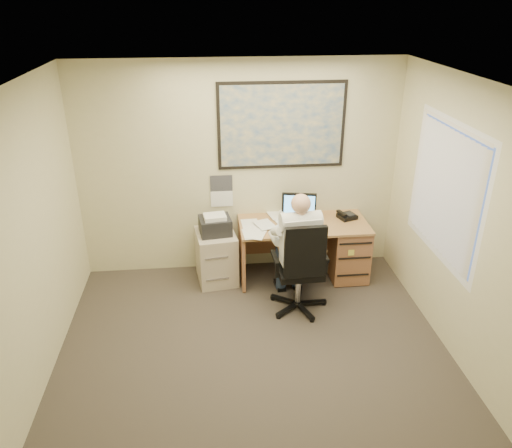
{
  "coord_description": "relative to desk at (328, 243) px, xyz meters",
  "views": [
    {
      "loc": [
        -0.4,
        -3.66,
        3.38
      ],
      "look_at": [
        0.11,
        1.3,
        1.04
      ],
      "focal_mm": 35.0,
      "sensor_mm": 36.0,
      "label": 1
    }
  ],
  "objects": [
    {
      "name": "room_shell",
      "position": [
        -1.1,
        -1.9,
        0.91
      ],
      "size": [
        4.0,
        4.5,
        2.7
      ],
      "color": "#38312B",
      "rests_on": "ground"
    },
    {
      "name": "desk",
      "position": [
        0.0,
        0.0,
        0.0
      ],
      "size": [
        1.6,
        0.97,
        1.09
      ],
      "color": "#AF7E4B",
      "rests_on": "ground"
    },
    {
      "name": "world_map",
      "position": [
        -0.58,
        0.33,
        1.46
      ],
      "size": [
        1.56,
        0.03,
        1.06
      ],
      "primitive_type": "cube",
      "color": "#1E4C93",
      "rests_on": "room_shell"
    },
    {
      "name": "wall_calendar",
      "position": [
        -1.33,
        0.34,
        0.64
      ],
      "size": [
        0.28,
        0.01,
        0.42
      ],
      "primitive_type": "cube",
      "color": "white",
      "rests_on": "room_shell"
    },
    {
      "name": "window_blinds",
      "position": [
        0.87,
        -1.1,
        1.11
      ],
      "size": [
        0.06,
        1.4,
        1.3
      ],
      "primitive_type": null,
      "color": "beige",
      "rests_on": "room_shell"
    },
    {
      "name": "filing_cabinet",
      "position": [
        -1.43,
        0.0,
        -0.05
      ],
      "size": [
        0.54,
        0.62,
        0.91
      ],
      "rotation": [
        0.0,
        0.0,
        0.14
      ],
      "color": "#BBAC96",
      "rests_on": "ground"
    },
    {
      "name": "office_chair",
      "position": [
        -0.51,
        -0.78,
        -0.1
      ],
      "size": [
        0.71,
        0.71,
        1.16
      ],
      "rotation": [
        0.0,
        0.0,
        0.04
      ],
      "color": "black",
      "rests_on": "ground"
    },
    {
      "name": "person",
      "position": [
        -0.51,
        -0.69,
        0.27
      ],
      "size": [
        0.65,
        0.88,
        1.41
      ],
      "primitive_type": null,
      "rotation": [
        0.0,
        0.0,
        0.1
      ],
      "color": "silver",
      "rests_on": "office_chair"
    }
  ]
}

